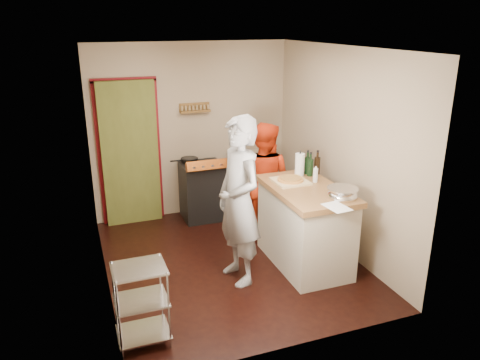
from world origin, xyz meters
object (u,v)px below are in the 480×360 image
stove (202,190)px  person_red (263,181)px  wire_shelving (141,301)px  person_stripe (239,202)px  island (305,224)px

stove → person_red: person_red is taller
wire_shelving → person_stripe: (1.24, 0.76, 0.53)m
stove → person_red: bearing=-54.1°
person_stripe → person_red: 1.24m
wire_shelving → person_red: person_red is taller
stove → wire_shelving: stove is taller
stove → island: bearing=-66.1°
stove → wire_shelving: size_ratio=1.26×
stove → person_stripe: 1.93m
wire_shelving → island: 2.28m
stove → wire_shelving: bearing=-116.9°
person_stripe → island: bearing=85.3°
stove → island: (0.80, -1.80, 0.07)m
stove → person_red: size_ratio=0.62×
wire_shelving → person_red: bearing=42.0°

